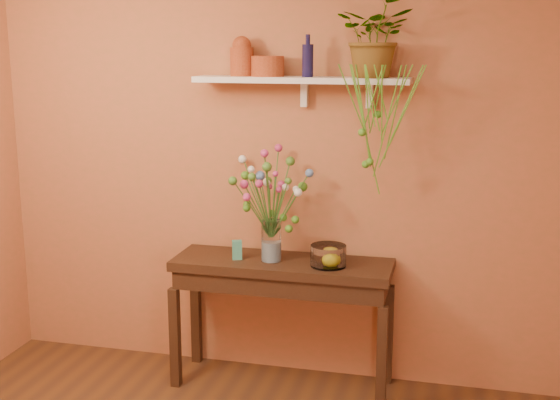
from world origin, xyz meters
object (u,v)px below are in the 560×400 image
Objects in this scene: glass_vase at (271,244)px; spider_plant at (377,36)px; bouquet at (270,186)px; glass_bowl at (328,256)px; terracotta_jug at (242,57)px; sideboard at (282,279)px; blue_bottle at (308,60)px.

spider_plant is at bearing 9.74° from glass_vase.
glass_bowl is (0.37, -0.04, -0.40)m from bouquet.
terracotta_jug is 0.83m from spider_plant.
sideboard is 6.30× the size of glass_bowl.
glass_bowl reaches higher than sideboard.
glass_vase is at bearing -33.70° from terracotta_jug.
glass_bowl is (0.30, -0.05, 0.18)m from sideboard.
bouquet is at bearing 174.17° from glass_bowl.
spider_plant is 2.21× the size of glass_bowl.
glass_vase is (-0.06, -0.02, 0.23)m from sideboard.
spider_plant is at bearing -3.09° from terracotta_jug.
blue_bottle is (0.13, 0.08, 1.34)m from sideboard.
blue_bottle is 0.42m from spider_plant.
bouquet is (0.21, -0.14, -0.77)m from terracotta_jug.
spider_plant is 1.32m from glass_bowl.
sideboard is 2.42× the size of bouquet.
bouquet is (-0.21, -0.09, -0.75)m from blue_bottle.
sideboard is at bearing 171.32° from glass_bowl.
bouquet is 2.60× the size of glass_bowl.
glass_vase reaches higher than glass_bowl.
sideboard is 1.57m from spider_plant.
spider_plant is at bearing 8.55° from bouquet.
sideboard is 0.59m from bouquet.
sideboard is 0.35m from glass_bowl.
bouquet is 0.55m from glass_bowl.
bouquet is at bearing -171.45° from spider_plant.
sideboard is 5.65× the size of terracotta_jug.
blue_bottle is at bearing -6.14° from terracotta_jug.
bouquet reaches higher than glass_vase.
glass_vase is at bearing -170.26° from spider_plant.
bouquet is at bearing -156.32° from blue_bottle.
bouquet reaches higher than glass_bowl.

